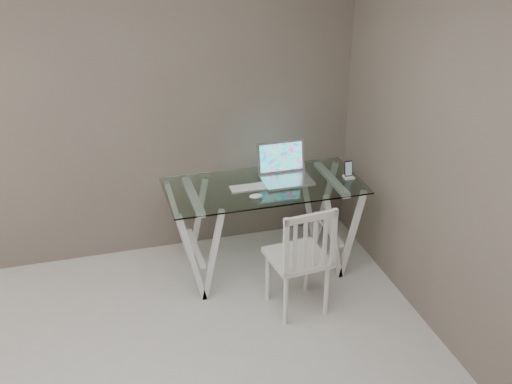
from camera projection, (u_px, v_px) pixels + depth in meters
room at (118, 173)px, 2.74m from camera, size 4.50×4.52×2.71m
desk at (264, 227)px, 5.04m from camera, size 1.50×0.70×0.75m
chair at (302, 256)px, 4.48m from camera, size 0.44×0.44×0.87m
laptop at (284, 171)px, 4.97m from camera, size 0.38×0.32×0.27m
keyboard at (249, 188)px, 4.83m from camera, size 0.31×0.13×0.01m
mouse at (256, 196)px, 4.68m from camera, size 0.10×0.06×0.03m
phone_dock at (348, 173)px, 4.98m from camera, size 0.07×0.07×0.14m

